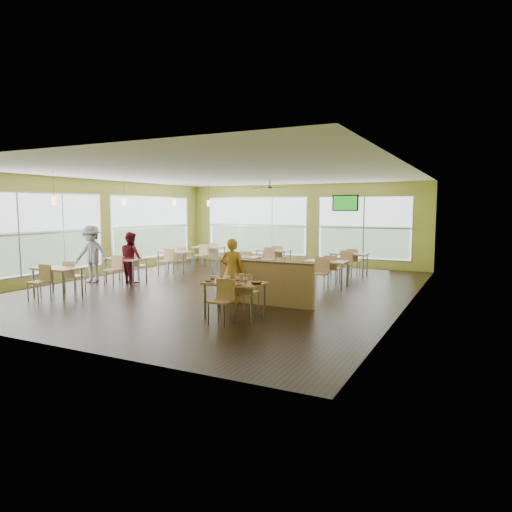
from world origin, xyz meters
name	(u,v)px	position (x,y,z in m)	size (l,w,h in m)	color
room	(225,232)	(0.00, 0.00, 1.60)	(12.00, 12.04, 3.20)	black
window_bays	(205,230)	(-2.65, 3.08, 1.48)	(9.24, 10.24, 2.38)	white
main_table	(235,288)	(2.00, -3.00, 0.63)	(1.22, 1.52, 0.87)	tan
half_wall_divider	(265,283)	(2.00, -1.55, 0.52)	(2.40, 0.14, 1.04)	tan
dining_tables	(224,258)	(-1.05, 1.71, 0.63)	(6.92, 8.72, 0.87)	tan
pendant_lights	(150,202)	(-3.20, 0.68, 2.45)	(0.11, 7.31, 0.86)	#2D2119
ceiling_fan	(270,188)	(0.00, 3.00, 2.95)	(1.25, 1.25, 0.29)	#2D2119
tv_backwall	(345,203)	(1.80, 5.90, 2.45)	(1.00, 0.07, 0.60)	black
man_plaid	(232,271)	(1.20, -1.70, 0.78)	(0.57, 0.37, 1.56)	orange
patron_maroon	(131,258)	(-2.95, -0.53, 0.78)	(0.76, 0.59, 1.55)	maroon
patron_grey	(92,254)	(-4.14, -0.95, 0.87)	(1.13, 0.65, 1.74)	slate
cup_blue	(213,279)	(1.59, -3.20, 0.82)	(0.10, 0.10, 0.36)	white
cup_yellow	(228,279)	(1.90, -3.10, 0.82)	(0.10, 0.10, 0.34)	white
cup_red_near	(238,280)	(2.11, -3.07, 0.82)	(0.09, 0.09, 0.33)	white
cup_red_far	(245,281)	(2.29, -3.10, 0.82)	(0.09, 0.09, 0.34)	white
food_basket	(257,283)	(2.51, -3.02, 0.78)	(0.23, 0.23, 0.05)	black
ketchup_cup	(256,285)	(2.55, -3.13, 0.76)	(0.06, 0.06, 0.03)	#AC0A00
wrapper_left	(209,281)	(1.49, -3.19, 0.77)	(0.17, 0.15, 0.04)	olive
wrapper_mid	(239,280)	(2.03, -2.89, 0.77)	(0.18, 0.17, 0.05)	olive
wrapper_right	(239,285)	(2.27, -3.30, 0.77)	(0.13, 0.12, 0.03)	olive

